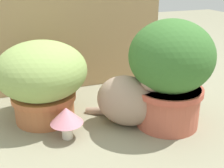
# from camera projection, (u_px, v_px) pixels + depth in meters

# --- Properties ---
(ground_plane) EXTENTS (6.00, 6.00, 0.00)m
(ground_plane) POSITION_uv_depth(u_px,v_px,m) (79.00, 132.00, 1.22)
(ground_plane) COLOR gray
(cardboard_backdrop) EXTENTS (0.98, 0.03, 0.72)m
(cardboard_backdrop) POSITION_uv_depth(u_px,v_px,m) (75.00, 23.00, 1.56)
(cardboard_backdrop) COLOR tan
(cardboard_backdrop) RESTS_ON ground
(grass_planter) EXTENTS (0.39, 0.39, 0.36)m
(grass_planter) POSITION_uv_depth(u_px,v_px,m) (42.00, 78.00, 1.26)
(grass_planter) COLOR #B7693F
(grass_planter) RESTS_ON ground
(leafy_planter) EXTENTS (0.35, 0.35, 0.45)m
(leafy_planter) POSITION_uv_depth(u_px,v_px,m) (170.00, 70.00, 1.20)
(leafy_planter) COLOR #B85B46
(leafy_planter) RESTS_ON ground
(cat) EXTENTS (0.32, 0.33, 0.32)m
(cat) POSITION_uv_depth(u_px,v_px,m) (130.00, 99.00, 1.24)
(cat) COLOR tan
(cat) RESTS_ON ground
(mushroom_ornament_pink) EXTENTS (0.13, 0.13, 0.13)m
(mushroom_ornament_pink) POSITION_uv_depth(u_px,v_px,m) (66.00, 117.00, 1.15)
(mushroom_ornament_pink) COLOR silver
(mushroom_ornament_pink) RESTS_ON ground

